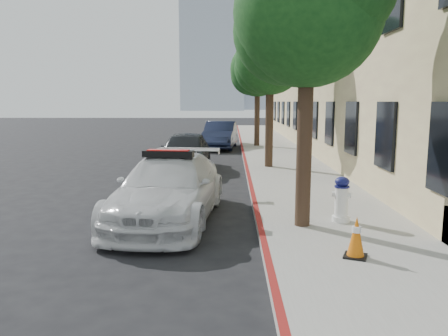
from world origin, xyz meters
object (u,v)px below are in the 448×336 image
parked_car_far (220,135)px  traffic_cone (356,237)px  police_car (169,188)px  parked_car_mid (186,151)px  fire_hydrant (341,200)px

parked_car_far → traffic_cone: bearing=-76.7°
parked_car_far → police_car: bearing=-88.0°
parked_car_mid → fire_hydrant: parked_car_mid is taller
parked_car_far → fire_hydrant: parked_car_far is taller
police_car → fire_hydrant: police_car is taller
police_car → parked_car_far: police_car is taller
traffic_cone → fire_hydrant: bearing=82.3°
police_car → traffic_cone: police_car is taller
parked_car_mid → fire_hydrant: (4.00, -7.58, -0.14)m
police_car → fire_hydrant: 3.68m
police_car → parked_car_mid: (-0.37, 7.00, 0.03)m
police_car → parked_car_far: bearing=92.4°
police_car → traffic_cone: (3.35, -2.67, -0.23)m
parked_car_mid → police_car: bearing=-86.9°
parked_car_mid → parked_car_far: size_ratio=0.95×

